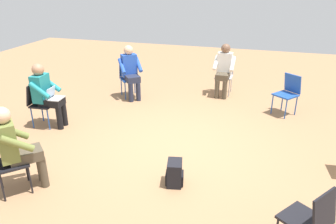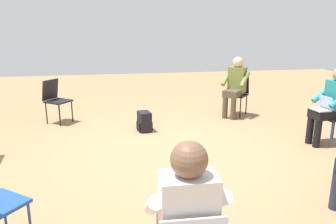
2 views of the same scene
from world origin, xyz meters
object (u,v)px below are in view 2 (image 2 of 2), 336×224
(person_with_laptop, at_px, (331,102))
(person_in_white, at_px, (185,218))
(backpack_near_laptop_user, at_px, (144,123))
(chair_northeast, at_px, (238,92))
(person_in_olive, at_px, (235,84))
(chair_northwest, at_px, (55,98))

(person_with_laptop, relative_size, person_in_white, 1.00)
(person_in_white, height_order, backpack_near_laptop_user, person_in_white)
(person_with_laptop, relative_size, backpack_near_laptop_user, 3.44)
(chair_northeast, bearing_deg, backpack_near_laptop_user, 64.55)
(chair_northeast, xyz_separation_m, person_in_white, (-2.23, -4.71, 0.20))
(person_with_laptop, xyz_separation_m, person_in_olive, (-0.87, 1.87, 0.00))
(chair_northeast, height_order, person_in_olive, person_in_olive)
(chair_northwest, bearing_deg, person_with_laptop, 102.37)
(chair_northeast, relative_size, person_in_olive, 0.69)
(chair_northeast, xyz_separation_m, chair_northwest, (-3.74, 0.04, 0.00))
(person_in_white, distance_m, person_in_olive, 5.05)
(person_in_white, bearing_deg, chair_northeast, 66.49)
(chair_northeast, bearing_deg, chair_northwest, 42.61)
(chair_northwest, bearing_deg, person_in_olive, 124.14)
(chair_northwest, distance_m, person_with_laptop, 4.93)
(chair_northwest, bearing_deg, person_in_white, 54.27)
(person_with_laptop, height_order, person_in_olive, same)
(chair_northwest, height_order, person_in_olive, person_in_olive)
(backpack_near_laptop_user, bearing_deg, chair_northeast, 21.38)
(chair_northwest, height_order, person_in_white, person_in_white)
(person_with_laptop, bearing_deg, chair_northeast, 16.49)
(person_in_olive, relative_size, backpack_near_laptop_user, 3.44)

